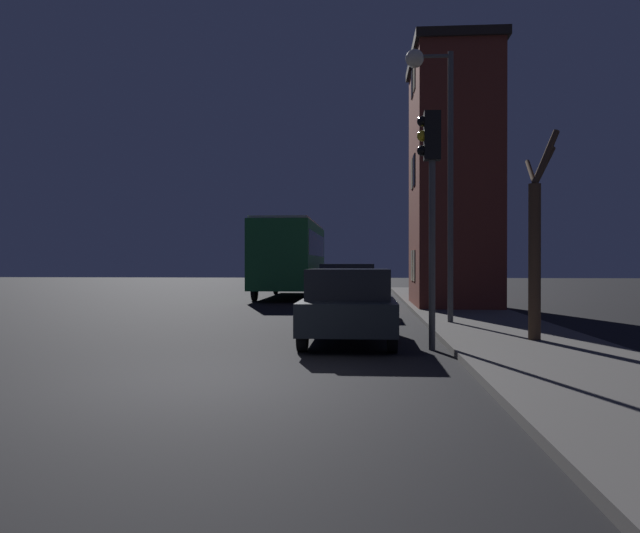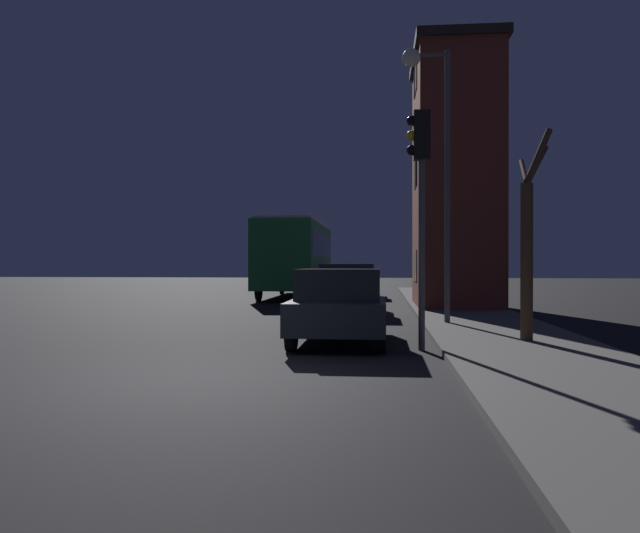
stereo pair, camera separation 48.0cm
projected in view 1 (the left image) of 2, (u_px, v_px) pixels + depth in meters
The scene contains 10 objects.
ground_plane at pixel (222, 381), 8.48m from camera, with size 120.00×120.00×0.00m, color black.
sidewalk at pixel (600, 382), 8.12m from camera, with size 3.06×60.00×0.12m.
brick_building at pixel (452, 178), 22.25m from camera, with size 3.00×5.12×9.01m.
streetlamp at pixel (435, 129), 15.70m from camera, with size 1.20×0.46×6.89m.
traffic_light at pixel (430, 179), 11.48m from camera, with size 0.43×0.24×4.40m.
bare_tree at pixel (536, 242), 12.10m from camera, with size 0.68×1.14×4.11m.
bus at pixel (291, 253), 29.51m from camera, with size 2.55×9.70×3.52m.
car_near_lane at pixel (349, 305), 12.49m from camera, with size 1.80×4.05×1.49m.
car_mid_lane at pixel (348, 288), 19.89m from camera, with size 1.87×3.99×1.58m.
car_far_lane at pixel (352, 280), 29.45m from camera, with size 1.89×4.42×1.56m.
Camera 1 is at (1.95, -8.35, 1.60)m, focal length 35.00 mm.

